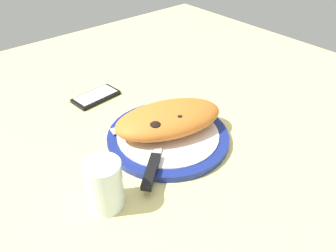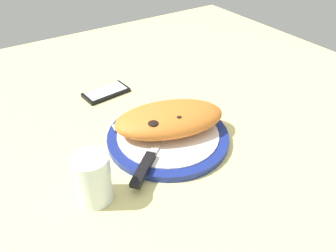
% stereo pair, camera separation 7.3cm
% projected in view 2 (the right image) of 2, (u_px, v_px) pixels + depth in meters
% --- Properties ---
extents(ground_plane, '(1.50, 1.50, 0.03)m').
position_uv_depth(ground_plane, '(168.00, 145.00, 0.77)').
color(ground_plane, '#E5D684').
extents(plate, '(0.27, 0.27, 0.02)m').
position_uv_depth(plate, '(168.00, 136.00, 0.75)').
color(plate, navy).
rests_on(plate, ground_plane).
extents(calzone, '(0.27, 0.20, 0.06)m').
position_uv_depth(calzone, '(170.00, 119.00, 0.74)').
color(calzone, orange).
rests_on(calzone, plate).
extents(fork, '(0.16, 0.05, 0.00)m').
position_uv_depth(fork, '(140.00, 122.00, 0.78)').
color(fork, silver).
rests_on(fork, plate).
extents(knife, '(0.18, 0.15, 0.01)m').
position_uv_depth(knife, '(148.00, 160.00, 0.67)').
color(knife, silver).
rests_on(knife, plate).
extents(smartphone, '(0.13, 0.07, 0.01)m').
position_uv_depth(smartphone, '(106.00, 92.00, 0.92)').
color(smartphone, black).
rests_on(smartphone, ground_plane).
extents(water_glass, '(0.07, 0.07, 0.10)m').
position_uv_depth(water_glass, '(94.00, 181.00, 0.59)').
color(water_glass, silver).
rests_on(water_glass, ground_plane).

